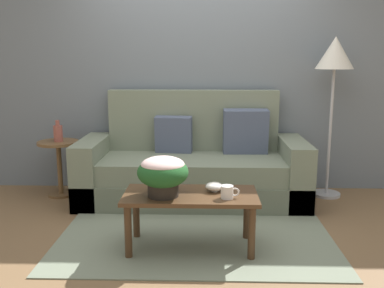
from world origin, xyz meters
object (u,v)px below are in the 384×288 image
couch (194,168)px  potted_plant (163,172)px  table_vase (58,133)px  side_table (59,158)px  coffee_table (191,202)px  snack_bowl (214,187)px  coffee_mug (228,192)px  floor_lamp (335,62)px

couch → potted_plant: couch is taller
potted_plant → table_vase: 1.80m
side_table → potted_plant: bearing=-47.0°
coffee_table → side_table: 1.92m
couch → snack_bowl: couch is taller
couch → table_vase: 1.46m
coffee_table → snack_bowl: size_ratio=7.22×
coffee_mug → floor_lamp: bearing=51.7°
potted_plant → table_vase: bearing=132.9°
coffee_table → coffee_mug: 0.32m
coffee_mug → snack_bowl: size_ratio=0.98×
coffee_table → floor_lamp: 2.21m
side_table → coffee_mug: (1.71, -1.37, 0.08)m
coffee_table → snack_bowl: bearing=18.4°
couch → side_table: couch is taller
couch → coffee_mug: size_ratio=16.71×
side_table → coffee_mug: 2.19m
couch → coffee_table: 1.20m
coffee_mug → potted_plant: bearing=175.4°
couch → floor_lamp: bearing=5.9°
coffee_table → coffee_mug: bearing=-20.4°
coffee_table → coffee_mug: coffee_mug is taller
side_table → coffee_mug: bearing=-38.6°
snack_bowl → coffee_mug: bearing=-60.5°
snack_bowl → table_vase: 2.02m
side_table → floor_lamp: bearing=1.6°
couch → side_table: (-1.43, 0.07, 0.07)m
floor_lamp → table_vase: 2.94m
floor_lamp → snack_bowl: floor_lamp is taller
side_table → snack_bowl: (1.62, -1.20, 0.07)m
couch → table_vase: size_ratio=10.18×
couch → coffee_mug: couch is taller
floor_lamp → coffee_mug: size_ratio=12.13×
coffee_table → snack_bowl: (0.18, 0.06, 0.11)m
side_table → floor_lamp: 3.03m
snack_bowl → potted_plant: bearing=-162.0°
coffee_table → floor_lamp: (1.42, 1.34, 1.04)m
floor_lamp → potted_plant: bearing=-139.0°
couch → snack_bowl: (0.19, -1.14, 0.14)m
couch → potted_plant: bearing=-98.8°
couch → coffee_table: bearing=-89.6°
table_vase → couch: bearing=-2.3°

